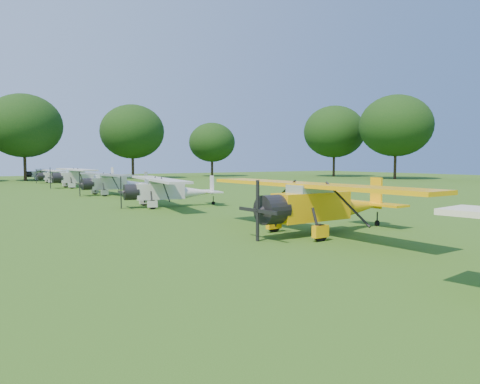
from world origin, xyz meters
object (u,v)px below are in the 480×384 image
at_px(aircraft_7, 44,173).
at_px(aircraft_6, 58,175).
at_px(aircraft_3, 167,188).
at_px(aircraft_4, 113,181).
at_px(aircraft_5, 82,176).
at_px(aircraft_2, 321,201).

bearing_deg(aircraft_7, aircraft_6, -84.03).
bearing_deg(aircraft_3, aircraft_6, 97.93).
distance_m(aircraft_3, aircraft_4, 12.43).
bearing_deg(aircraft_5, aircraft_7, 88.57).
xyz_separation_m(aircraft_3, aircraft_6, (0.33, 37.77, -0.13)).
xyz_separation_m(aircraft_2, aircraft_6, (-0.74, 51.85, -0.30)).
bearing_deg(aircraft_7, aircraft_2, -83.04).
bearing_deg(aircraft_7, aircraft_5, -83.57).
height_order(aircraft_4, aircraft_7, aircraft_4).
height_order(aircraft_3, aircraft_5, aircraft_5).
height_order(aircraft_2, aircraft_4, aircraft_2).
relative_size(aircraft_6, aircraft_7, 1.03).
xyz_separation_m(aircraft_4, aircraft_6, (0.15, 25.35, -0.12)).
bearing_deg(aircraft_4, aircraft_7, 85.39).
bearing_deg(aircraft_3, aircraft_4, 97.62).
bearing_deg(aircraft_4, aircraft_6, 85.39).
bearing_deg(aircraft_3, aircraft_2, -77.20).
bearing_deg(aircraft_6, aircraft_4, -91.04).
xyz_separation_m(aircraft_5, aircraft_7, (-0.04, 23.53, -0.30)).
distance_m(aircraft_4, aircraft_5, 12.62).
bearing_deg(aircraft_2, aircraft_4, 88.83).
xyz_separation_m(aircraft_2, aircraft_5, (-0.64, 39.12, -0.04)).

